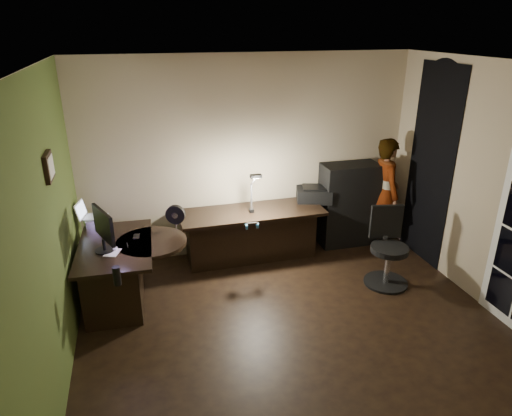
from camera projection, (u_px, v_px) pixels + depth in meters
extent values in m
cube|color=black|center=(295.00, 329.00, 4.87)|extent=(4.50, 4.00, 0.01)
cube|color=silver|center=(305.00, 65.00, 3.85)|extent=(4.50, 4.00, 0.01)
cube|color=tan|center=(248.00, 157.00, 6.16)|extent=(4.50, 0.01, 2.70)
cube|color=tan|center=(422.00, 345.00, 2.57)|extent=(4.50, 0.01, 2.70)
cube|color=tan|center=(46.00, 239.00, 3.82)|extent=(0.01, 4.00, 2.70)
cube|color=tan|center=(497.00, 192.00, 4.90)|extent=(0.01, 4.00, 2.70)
cube|color=#445723|center=(48.00, 239.00, 3.83)|extent=(0.00, 4.00, 2.70)
cube|color=black|center=(431.00, 166.00, 5.95)|extent=(0.01, 0.90, 2.60)
cube|color=black|center=(48.00, 167.00, 4.04)|extent=(0.04, 0.30, 0.25)
cube|color=black|center=(119.00, 274.00, 5.21)|extent=(0.85, 1.32, 0.75)
cube|color=black|center=(252.00, 235.00, 6.18)|extent=(1.92, 0.69, 0.72)
cube|color=black|center=(348.00, 204.00, 6.58)|extent=(0.81, 0.41, 1.21)
cube|color=silver|center=(95.00, 222.00, 5.53)|extent=(0.29, 0.26, 0.10)
cube|color=silver|center=(93.00, 210.00, 5.47)|extent=(0.36, 0.35, 0.21)
cube|color=black|center=(103.00, 237.00, 4.87)|extent=(0.29, 0.52, 0.34)
ellipsoid|color=silver|center=(115.00, 249.00, 4.95)|extent=(0.07, 0.09, 0.03)
cube|color=black|center=(137.00, 236.00, 5.26)|extent=(0.08, 0.14, 0.01)
cube|color=black|center=(127.00, 245.00, 5.05)|extent=(0.02, 0.13, 0.01)
cylinder|color=black|center=(117.00, 276.00, 4.27)|extent=(0.09, 0.09, 0.19)
cube|color=silver|center=(112.00, 253.00, 4.89)|extent=(0.19, 0.23, 0.01)
cube|color=black|center=(176.00, 219.00, 5.39)|extent=(0.26, 0.20, 0.36)
cube|color=#2B6995|center=(252.00, 225.00, 5.55)|extent=(0.18, 0.09, 0.08)
cube|color=black|center=(314.00, 194.00, 6.39)|extent=(0.56, 0.49, 0.21)
cube|color=black|center=(251.00, 191.00, 5.89)|extent=(0.18, 0.30, 0.64)
cube|color=black|center=(390.00, 249.00, 5.54)|extent=(0.64, 0.64, 0.97)
imported|color=#D8A88C|center=(385.00, 193.00, 6.48)|extent=(0.42, 0.59, 1.58)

